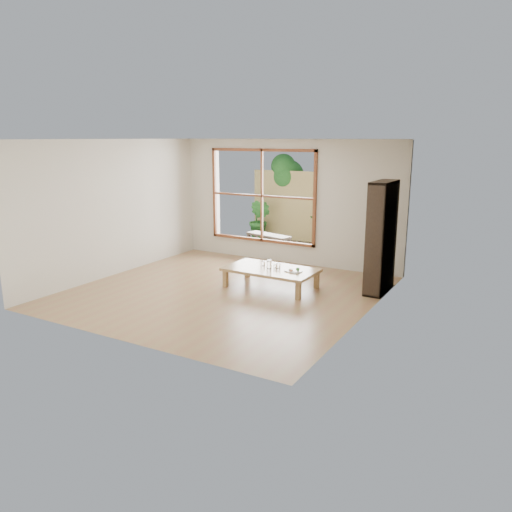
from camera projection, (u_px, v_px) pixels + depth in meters
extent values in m
plane|color=#95774A|center=(225.00, 291.00, 8.73)|extent=(5.00, 5.00, 0.00)
cube|color=tan|center=(271.00, 270.00, 8.89)|extent=(1.63, 0.94, 0.05)
cube|color=tan|center=(226.00, 279.00, 8.98)|extent=(0.08, 0.08, 0.30)
cube|color=tan|center=(247.00, 269.00, 9.61)|extent=(0.08, 0.08, 0.30)
cube|color=tan|center=(298.00, 291.00, 8.26)|extent=(0.08, 0.08, 0.30)
cube|color=tan|center=(317.00, 280.00, 8.89)|extent=(0.08, 0.08, 0.30)
cube|color=silver|center=(258.00, 267.00, 10.21)|extent=(0.66, 0.66, 0.08)
cube|color=#32261B|center=(381.00, 237.00, 8.53)|extent=(0.31, 0.87, 1.92)
cylinder|color=silver|center=(269.00, 264.00, 8.85)|extent=(0.09, 0.09, 0.16)
cylinder|color=silver|center=(278.00, 265.00, 8.90)|extent=(0.07, 0.07, 0.10)
cylinder|color=silver|center=(275.00, 266.00, 8.90)|extent=(0.06, 0.06, 0.08)
cylinder|color=silver|center=(263.00, 264.00, 9.06)|extent=(0.06, 0.06, 0.08)
cube|color=white|center=(293.00, 271.00, 8.65)|extent=(0.29, 0.24, 0.02)
sphere|color=#3D7A30|center=(298.00, 269.00, 8.65)|extent=(0.07, 0.07, 0.07)
cube|color=#CB612F|center=(291.00, 271.00, 8.63)|extent=(0.05, 0.05, 0.02)
cube|color=beige|center=(291.00, 270.00, 8.71)|extent=(0.06, 0.06, 0.02)
cylinder|color=silver|center=(294.00, 272.00, 8.59)|extent=(0.15, 0.04, 0.01)
cube|color=#373128|center=(285.00, 249.00, 12.03)|extent=(2.80, 2.00, 0.05)
cube|color=#32261B|center=(269.00, 235.00, 11.81)|extent=(1.21, 0.61, 0.05)
cube|color=#32261B|center=(249.00, 240.00, 12.13)|extent=(0.07, 0.07, 0.32)
cube|color=#32261B|center=(256.00, 239.00, 12.31)|extent=(0.07, 0.07, 0.32)
cube|color=#32261B|center=(282.00, 247.00, 11.40)|extent=(0.07, 0.07, 0.32)
cube|color=#32261B|center=(290.00, 245.00, 11.58)|extent=(0.07, 0.07, 0.32)
cube|color=tan|center=(303.00, 207.00, 12.67)|extent=(2.80, 0.06, 1.80)
imported|color=#296726|center=(329.00, 226.00, 12.15)|extent=(0.99, 0.90, 0.97)
imported|color=#296726|center=(260.00, 220.00, 12.86)|extent=(0.67, 0.58, 1.06)
cylinder|color=#4C3D2D|center=(283.00, 208.00, 13.28)|extent=(0.14, 0.14, 1.60)
sphere|color=#296726|center=(288.00, 176.00, 13.03)|extent=(0.84, 0.84, 0.84)
sphere|color=#296726|center=(280.00, 183.00, 13.27)|extent=(0.70, 0.70, 0.70)
sphere|color=#296726|center=(283.00, 166.00, 12.93)|extent=(0.64, 0.64, 0.64)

